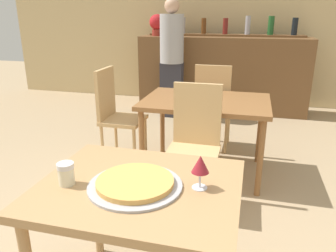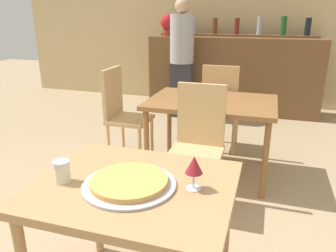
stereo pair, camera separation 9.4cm
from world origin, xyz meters
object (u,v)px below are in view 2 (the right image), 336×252
object	(u,v)px
chair_far_side_front	(198,139)
chair_far_side_left	(122,110)
potted_plant	(168,24)
person_standing	(182,55)
pizza_tray	(129,183)
cheese_shaker	(62,171)
wine_glass	(194,166)
chair_far_side_back	(220,103)

from	to	relation	value
chair_far_side_front	chair_far_side_left	world-z (taller)	same
potted_plant	person_standing	bearing A→B (deg)	-54.98
pizza_tray	potted_plant	distance (m)	4.11
chair_far_side_left	chair_far_side_front	bearing A→B (deg)	-122.07
cheese_shaker	wine_glass	xyz separation A→B (m)	(0.60, 0.12, 0.06)
chair_far_side_left	pizza_tray	size ratio (longest dim) A/B	2.26
pizza_tray	potted_plant	xyz separation A→B (m)	(-1.04, 3.93, 0.58)
chair_far_side_back	chair_far_side_left	distance (m)	1.08
pizza_tray	cheese_shaker	bearing A→B (deg)	-169.65
chair_far_side_left	cheese_shaker	distance (m)	1.84
chair_far_side_back	chair_far_side_left	world-z (taller)	same
chair_far_side_back	person_standing	bearing A→B (deg)	-56.52
wine_glass	potted_plant	bearing A→B (deg)	108.95
person_standing	chair_far_side_left	bearing A→B (deg)	-95.53
chair_far_side_front	chair_far_side_back	distance (m)	1.15
pizza_tray	person_standing	size ratio (longest dim) A/B	0.26
pizza_tray	person_standing	distance (m)	3.47
chair_far_side_front	chair_far_side_back	size ratio (longest dim) A/B	1.00
chair_far_side_left	potted_plant	distance (m)	2.37
pizza_tray	cheese_shaker	world-z (taller)	cheese_shaker
chair_far_side_front	pizza_tray	bearing A→B (deg)	-94.03
chair_far_side_left	pizza_tray	world-z (taller)	chair_far_side_left
chair_far_side_back	cheese_shaker	distance (m)	2.37
potted_plant	chair_far_side_front	bearing A→B (deg)	-68.24
wine_glass	potted_plant	distance (m)	4.12
cheese_shaker	wine_glass	distance (m)	0.61
chair_far_side_front	pizza_tray	xyz separation A→B (m)	(-0.08, -1.12, 0.19)
chair_far_side_left	potted_plant	world-z (taller)	potted_plant
chair_far_side_back	cheese_shaker	bearing A→B (deg)	80.44
chair_far_side_front	person_standing	distance (m)	2.42
chair_far_side_front	person_standing	xyz separation A→B (m)	(-0.75, 2.28, 0.36)
cheese_shaker	potted_plant	xyz separation A→B (m)	(-0.73, 3.99, 0.54)
chair_far_side_back	chair_far_side_left	size ratio (longest dim) A/B	1.00
pizza_tray	cheese_shaker	size ratio (longest dim) A/B	4.06
cheese_shaker	wine_glass	size ratio (longest dim) A/B	0.67
chair_far_side_front	person_standing	bearing A→B (deg)	108.20
wine_glass	potted_plant	size ratio (longest dim) A/B	0.48
pizza_tray	cheese_shaker	xyz separation A→B (m)	(-0.31, -0.06, 0.04)
cheese_shaker	chair_far_side_back	bearing A→B (deg)	80.44
cheese_shaker	chair_far_side_left	bearing A→B (deg)	106.60
chair_far_side_back	pizza_tray	distance (m)	2.28
chair_far_side_front	cheese_shaker	world-z (taller)	chair_far_side_front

